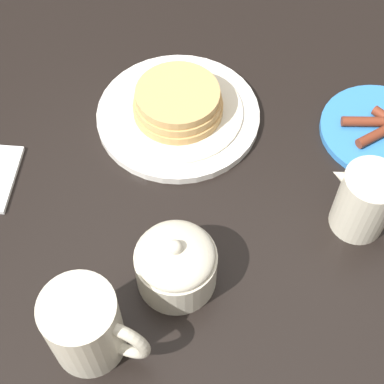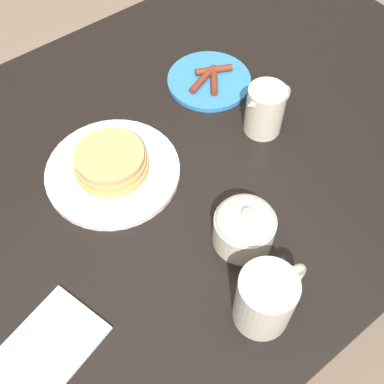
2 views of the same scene
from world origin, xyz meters
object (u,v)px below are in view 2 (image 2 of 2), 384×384
pancake_plate (112,167)px  creamer_pitcher (265,109)px  side_plate_bacon (209,80)px  coffee_mug (267,298)px  napkin (42,354)px  sugar_bowl (244,226)px

pancake_plate → creamer_pitcher: bearing=-16.3°
side_plate_bacon → coffee_mug: bearing=-119.9°
pancake_plate → creamer_pitcher: 0.29m
napkin → sugar_bowl: bearing=-5.5°
napkin → creamer_pitcher: bearing=13.3°
creamer_pitcher → napkin: creamer_pitcher is taller
pancake_plate → coffee_mug: coffee_mug is taller
napkin → coffee_mug: bearing=-26.8°
coffee_mug → napkin: bearing=153.2°
pancake_plate → napkin: size_ratio=1.21×
creamer_pitcher → pancake_plate: bearing=163.7°
coffee_mug → sugar_bowl: coffee_mug is taller
creamer_pitcher → napkin: (-0.52, -0.12, -0.05)m
pancake_plate → sugar_bowl: bearing=-68.8°
coffee_mug → creamer_pitcher: bearing=47.5°
pancake_plate → napkin: bearing=-140.3°
side_plate_bacon → sugar_bowl: bearing=-120.6°
side_plate_bacon → napkin: side_plate_bacon is taller
creamer_pitcher → sugar_bowl: 0.24m
coffee_mug → napkin: 0.31m
pancake_plate → coffee_mug: bearing=-84.4°
pancake_plate → side_plate_bacon: bearing=15.2°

